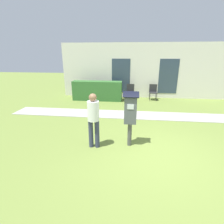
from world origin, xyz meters
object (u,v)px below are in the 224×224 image
object	(u,v)px
parking_meter	(130,113)
outdoor_chair_left	(130,91)
outdoor_chair_middle	(153,91)
person_standing	(93,117)

from	to	relation	value
parking_meter	outdoor_chair_left	bearing A→B (deg)	90.90
outdoor_chair_middle	parking_meter	bearing A→B (deg)	-109.72
parking_meter	outdoor_chair_middle	distance (m)	5.73
parking_meter	outdoor_chair_middle	bearing A→B (deg)	77.55
parking_meter	outdoor_chair_left	distance (m)	5.53
outdoor_chair_left	parking_meter	bearing A→B (deg)	-111.31
parking_meter	outdoor_chair_left	world-z (taller)	parking_meter
parking_meter	person_standing	world-z (taller)	parking_meter
parking_meter	outdoor_chair_left	size ratio (longest dim) A/B	1.77
parking_meter	outdoor_chair_middle	size ratio (longest dim) A/B	1.77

